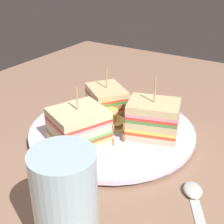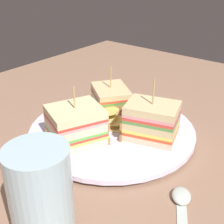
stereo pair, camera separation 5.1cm
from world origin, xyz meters
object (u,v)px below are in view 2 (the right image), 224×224
object	(u,v)px
sandwich_wedge_1	(111,99)
sandwich_wedge_2	(76,125)
chip_pile	(110,119)
sandwich_wedge_0	(151,121)
spoon	(182,207)
drinking_glass	(43,206)
plate	(112,131)

from	to	relation	value
sandwich_wedge_1	sandwich_wedge_2	bearing A→B (deg)	-40.82
sandwich_wedge_1	chip_pile	bearing A→B (deg)	-15.71
sandwich_wedge_0	spoon	bearing A→B (deg)	120.62
chip_pile	drinking_glass	size ratio (longest dim) A/B	0.60
sandwich_wedge_0	spoon	world-z (taller)	sandwich_wedge_0
plate	chip_pile	xyz separation A→B (cm)	(0.47, 0.75, 1.88)
sandwich_wedge_2	chip_pile	size ratio (longest dim) A/B	1.41
sandwich_wedge_2	spoon	world-z (taller)	sandwich_wedge_2
sandwich_wedge_0	plate	bearing A→B (deg)	-4.12
sandwich_wedge_2	spoon	xyz separation A→B (cm)	(-1.72, -19.23, -3.87)
chip_pile	spoon	distance (cm)	20.36
sandwich_wedge_1	plate	bearing A→B (deg)	-13.18
plate	sandwich_wedge_1	size ratio (longest dim) A/B	2.81
plate	drinking_glass	world-z (taller)	drinking_glass
sandwich_wedge_1	sandwich_wedge_2	size ratio (longest dim) A/B	0.99
sandwich_wedge_0	spoon	distance (cm)	15.14
sandwich_wedge_0	chip_pile	world-z (taller)	sandwich_wedge_0
sandwich_wedge_0	drinking_glass	world-z (taller)	drinking_glass
plate	sandwich_wedge_2	distance (cm)	7.64
spoon	sandwich_wedge_1	bearing A→B (deg)	28.73
spoon	sandwich_wedge_2	bearing A→B (deg)	55.33
plate	sandwich_wedge_0	xyz separation A→B (cm)	(1.53, -6.67, 3.47)
sandwich_wedge_2	spoon	distance (cm)	19.69
plate	sandwich_wedge_2	world-z (taller)	sandwich_wedge_2
plate	chip_pile	distance (cm)	2.08
sandwich_wedge_1	drinking_glass	bearing A→B (deg)	-28.15
chip_pile	drinking_glass	world-z (taller)	drinking_glass
sandwich_wedge_0	drinking_glass	size ratio (longest dim) A/B	0.84
sandwich_wedge_2	chip_pile	bearing A→B (deg)	15.67
plate	sandwich_wedge_2	bearing A→B (deg)	165.13
sandwich_wedge_0	sandwich_wedge_1	size ratio (longest dim) A/B	0.99
chip_pile	sandwich_wedge_1	bearing A→B (deg)	37.87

